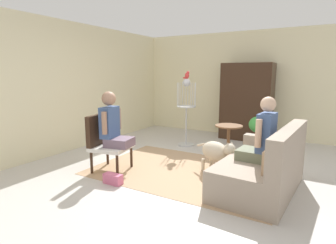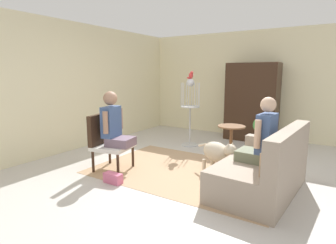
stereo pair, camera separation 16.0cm
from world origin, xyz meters
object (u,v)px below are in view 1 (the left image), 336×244
Objects in this scene: bird_cage_stand at (186,110)px; handbag at (113,179)px; person_on_couch at (262,136)px; potted_plant at (258,132)px; round_end_table at (228,137)px; armoire_cabinet at (247,102)px; couch at (264,169)px; person_on_armchair at (113,124)px; dog at (216,152)px; armchair at (105,139)px; parrot at (187,75)px.

bird_cage_stand is 5.13× the size of handbag.
person_on_couch reaches higher than potted_plant.
round_end_table is at bearing -110.98° from potted_plant.
armoire_cabinet is at bearing 108.35° from person_on_couch.
round_end_table is 0.44× the size of bird_cage_stand.
handbag is (-0.92, -3.79, -0.84)m from armoire_cabinet.
couch is 3.16m from armoire_cabinet.
couch is at bearing -39.28° from bird_cage_stand.
armoire_cabinet is (-0.16, 1.83, 0.49)m from round_end_table.
person_on_armchair is 3.07× the size of handbag.
armoire_cabinet reaches higher than potted_plant.
round_end_table is 2.27m from handbag.
person_on_armchair reaches higher than couch.
potted_plant reaches higher than handbag.
couch is at bearing -70.66° from armoire_cabinet.
bird_cage_stand is (-1.20, 1.32, 0.43)m from dog.
bird_cage_stand is 1.62m from armoire_cabinet.
armoire_cabinet is 6.36× the size of handbag.
armchair is at bearing -128.65° from potted_plant.
armchair is at bearing -135.99° from round_end_table.
couch is 2.40m from person_on_armchair.
person_on_couch is at bearing -53.93° from round_end_table.
potted_plant is at bearing 12.45° from bird_cage_stand.
armoire_cabinet reaches higher than round_end_table.
bird_cage_stand is at bearing 77.77° from armchair.
dog is at bearing -47.88° from parrot.
couch is 2.64m from bird_cage_stand.
couch reaches higher than handbag.
parrot is (-1.14, 0.55, 1.13)m from round_end_table.
armchair is at bearing -102.23° from bird_cage_stand.
person_on_couch is 3.11m from armoire_cabinet.
couch is 1.88× the size of person_on_armchair.
armoire_cabinet is at bearing 69.02° from person_on_armchair.
bird_cage_stand reaches higher than armchair.
handbag is (-1.42, -2.84, -0.33)m from potted_plant.
dog is at bearing -47.64° from bird_cage_stand.
bird_cage_stand is at bearing 81.72° from person_on_armchair.
parrot reaches higher than person_on_couch.
parrot reaches higher than handbag.
person_on_couch reaches higher than dog.
person_on_armchair is 2.23m from parrot.
armchair reaches higher than potted_plant.
armoire_cabinet reaches higher than armchair.
person_on_armchair is 0.60× the size of bird_cage_stand.
bird_cage_stand reaches higher than couch.
parrot is (0.01, 0.00, 0.76)m from bird_cage_stand.
bird_cage_stand is 8.69× the size of parrot.
armchair is at bearing -169.61° from couch.
potted_plant is at bearing 104.95° from couch.
armchair is 0.30m from person_on_armchair.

